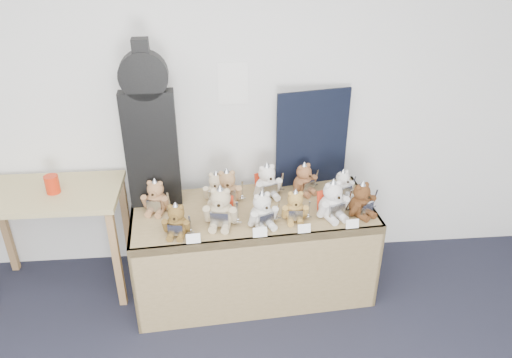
{
  "coord_description": "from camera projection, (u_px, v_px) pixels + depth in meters",
  "views": [
    {
      "loc": [
        0.37,
        -0.87,
        2.53
      ],
      "look_at": [
        0.61,
        1.94,
        0.98
      ],
      "focal_mm": 35.0,
      "sensor_mm": 36.0,
      "label": 1
    }
  ],
  "objects": [
    {
      "name": "teddy_back_right",
      "position": [
        304.0,
        180.0,
        3.59
      ],
      "size": [
        0.21,
        0.21,
        0.26
      ],
      "rotation": [
        0.0,
        0.0,
        0.56
      ],
      "color": "brown",
      "rests_on": "display_table"
    },
    {
      "name": "teddy_front_end",
      "position": [
        362.0,
        201.0,
        3.33
      ],
      "size": [
        0.22,
        0.22,
        0.27
      ],
      "rotation": [
        0.0,
        0.0,
        0.55
      ],
      "color": "#53331C",
      "rests_on": "display_table"
    },
    {
      "name": "guitar_case",
      "position": [
        149.0,
        129.0,
        3.24
      ],
      "size": [
        0.35,
        0.12,
        1.15
      ],
      "rotation": [
        0.0,
        0.0,
        0.05
      ],
      "color": "black",
      "rests_on": "display_table"
    },
    {
      "name": "teddy_back_far_left",
      "position": [
        156.0,
        197.0,
        3.37
      ],
      "size": [
        0.22,
        0.2,
        0.26
      ],
      "rotation": [
        0.0,
        0.0,
        -0.22
      ],
      "color": "#9C6E49",
      "rests_on": "display_table"
    },
    {
      "name": "entry_card_b",
      "position": [
        260.0,
        232.0,
        3.13
      ],
      "size": [
        0.09,
        0.03,
        0.06
      ],
      "primitive_type": "cube",
      "rotation": [
        -0.24,
        0.0,
        0.07
      ],
      "color": "white",
      "rests_on": "display_table"
    },
    {
      "name": "teddy_back_centre_right",
      "position": [
        267.0,
        182.0,
        3.54
      ],
      "size": [
        0.23,
        0.22,
        0.28
      ],
      "rotation": [
        0.0,
        0.0,
        0.32
      ],
      "color": "white",
      "rests_on": "display_table"
    },
    {
      "name": "side_table",
      "position": [
        50.0,
        208.0,
        3.46
      ],
      "size": [
        0.99,
        0.55,
        0.82
      ],
      "rotation": [
        0.0,
        0.0,
        -0.0
      ],
      "color": "#9D8C54",
      "rests_on": "floor"
    },
    {
      "name": "teddy_back_centre_left",
      "position": [
        227.0,
        188.0,
        3.47
      ],
      "size": [
        0.23,
        0.18,
        0.28
      ],
      "rotation": [
        0.0,
        0.0,
        0.02
      ],
      "color": "#A77D53",
      "rests_on": "display_table"
    },
    {
      "name": "display_table",
      "position": [
        255.0,
        233.0,
        3.45
      ],
      "size": [
        1.71,
        0.81,
        0.69
      ],
      "rotation": [
        0.0,
        0.0,
        0.07
      ],
      "color": "olive",
      "rests_on": "floor"
    },
    {
      "name": "entry_card_c",
      "position": [
        304.0,
        229.0,
        3.18
      ],
      "size": [
        0.08,
        0.02,
        0.06
      ],
      "primitive_type": "cube",
      "rotation": [
        -0.24,
        0.0,
        0.07
      ],
      "color": "white",
      "rests_on": "display_table"
    },
    {
      "name": "teddy_front_left",
      "position": [
        221.0,
        208.0,
        3.22
      ],
      "size": [
        0.25,
        0.23,
        0.31
      ],
      "rotation": [
        0.0,
        0.0,
        -0.18
      ],
      "color": "tan",
      "rests_on": "display_table"
    },
    {
      "name": "room_shell",
      "position": [
        233.0,
        84.0,
        3.47
      ],
      "size": [
        6.0,
        6.0,
        6.0
      ],
      "color": "silver",
      "rests_on": "floor"
    },
    {
      "name": "teddy_front_right",
      "position": [
        295.0,
        207.0,
        3.28
      ],
      "size": [
        0.2,
        0.17,
        0.24
      ],
      "rotation": [
        0.0,
        0.0,
        -0.07
      ],
      "color": "#A57D3E",
      "rests_on": "display_table"
    },
    {
      "name": "navy_board",
      "position": [
        312.0,
        139.0,
        3.6
      ],
      "size": [
        0.54,
        0.12,
        0.72
      ],
      "primitive_type": "cube",
      "rotation": [
        0.0,
        0.0,
        0.18
      ],
      "color": "black",
      "rests_on": "display_table"
    },
    {
      "name": "teddy_front_far_right",
      "position": [
        332.0,
        201.0,
        3.3
      ],
      "size": [
        0.25,
        0.23,
        0.3
      ],
      "rotation": [
        0.0,
        0.0,
        0.36
      ],
      "color": "silver",
      "rests_on": "display_table"
    },
    {
      "name": "teddy_front_far_left",
      "position": [
        177.0,
        221.0,
        3.13
      ],
      "size": [
        0.2,
        0.18,
        0.25
      ],
      "rotation": [
        0.0,
        0.0,
        -0.15
      ],
      "color": "brown",
      "rests_on": "display_table"
    },
    {
      "name": "entry_card_d",
      "position": [
        352.0,
        224.0,
        3.22
      ],
      "size": [
        0.09,
        0.03,
        0.06
      ],
      "primitive_type": "cube",
      "rotation": [
        -0.24,
        0.0,
        0.07
      ],
      "color": "white",
      "rests_on": "display_table"
    },
    {
      "name": "entry_card_a",
      "position": [
        193.0,
        239.0,
        3.08
      ],
      "size": [
        0.09,
        0.03,
        0.06
      ],
      "primitive_type": "cube",
      "rotation": [
        -0.24,
        0.0,
        0.07
      ],
      "color": "white",
      "rests_on": "display_table"
    },
    {
      "name": "teddy_back_end",
      "position": [
        343.0,
        185.0,
        3.55
      ],
      "size": [
        0.19,
        0.18,
        0.23
      ],
      "rotation": [
        0.0,
        0.0,
        0.49
      ],
      "color": "white",
      "rests_on": "display_table"
    },
    {
      "name": "teddy_back_left",
      "position": [
        217.0,
        189.0,
        3.48
      ],
      "size": [
        0.21,
        0.18,
        0.25
      ],
      "rotation": [
        0.0,
        0.0,
        -0.18
      ],
      "color": "beige",
      "rests_on": "display_table"
    },
    {
      "name": "teddy_front_centre",
      "position": [
        262.0,
        211.0,
        3.21
      ],
      "size": [
        0.23,
        0.21,
        0.27
      ],
      "rotation": [
        0.0,
        0.0,
        0.38
      ],
      "color": "beige",
      "rests_on": "display_table"
    },
    {
      "name": "red_cup",
      "position": [
        52.0,
        184.0,
        3.35
      ],
      "size": [
        0.09,
        0.09,
        0.13
      ],
      "primitive_type": "cylinder",
      "color": "red",
      "rests_on": "side_table"
    }
  ]
}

